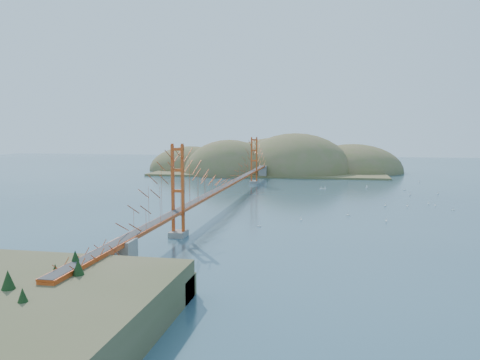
% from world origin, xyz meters
% --- Properties ---
extents(ground, '(320.00, 320.00, 0.00)m').
position_xyz_m(ground, '(0.00, 0.00, 0.00)').
color(ground, '#2B4656').
rests_on(ground, ground).
extents(bridge, '(2.20, 94.40, 12.00)m').
position_xyz_m(bridge, '(0.00, 0.18, 7.01)').
color(bridge, gray).
rests_on(bridge, ground).
extents(approach_viaduct, '(1.40, 12.00, 3.38)m').
position_xyz_m(approach_viaduct, '(0.00, -51.91, 2.55)').
color(approach_viaduct, '#BC4014').
rests_on(approach_viaduct, ground).
extents(promontory, '(9.00, 6.00, 0.24)m').
position_xyz_m(promontory, '(0.00, -48.50, 0.12)').
color(promontory, '#59544C').
rests_on(promontory, ground).
extents(fort, '(3.70, 2.30, 1.75)m').
position_xyz_m(fort, '(0.40, -47.80, 0.67)').
color(fort, maroon).
rests_on(fort, ground).
extents(far_headlands, '(84.00, 58.00, 25.00)m').
position_xyz_m(far_headlands, '(2.21, 68.52, 0.00)').
color(far_headlands, brown).
rests_on(far_headlands, ground).
extents(sailboat_1, '(0.53, 0.57, 0.64)m').
position_xyz_m(sailboat_1, '(32.16, 0.05, 0.15)').
color(sailboat_1, white).
rests_on(sailboat_1, ground).
extents(sailboat_6, '(0.70, 0.70, 0.74)m').
position_xyz_m(sailboat_6, '(21.57, -11.07, 0.16)').
color(sailboat_6, white).
rests_on(sailboat_6, ground).
extents(sailboat_14, '(0.66, 0.66, 0.72)m').
position_xyz_m(sailboat_14, '(28.37, -0.05, 0.16)').
color(sailboat_14, white).
rests_on(sailboat_14, ground).
extents(sailboat_9, '(0.51, 0.57, 0.64)m').
position_xyz_m(sailboat_9, '(36.36, 3.59, 0.15)').
color(sailboat_9, white).
rests_on(sailboat_9, ground).
extents(sailboat_5, '(0.46, 0.51, 0.58)m').
position_xyz_m(sailboat_5, '(37.20, 1.97, 0.14)').
color(sailboat_5, white).
rests_on(sailboat_5, ground).
extents(sailboat_0, '(0.53, 0.61, 0.69)m').
position_xyz_m(sailboat_0, '(26.87, -14.97, 0.15)').
color(sailboat_0, white).
rests_on(sailboat_0, ground).
extents(sailboat_2, '(0.64, 0.64, 0.67)m').
position_xyz_m(sailboat_2, '(39.00, -2.82, 0.15)').
color(sailboat_2, white).
rests_on(sailboat_2, ground).
extents(sailboat_16, '(0.65, 0.65, 0.69)m').
position_xyz_m(sailboat_16, '(17.64, 22.56, 0.15)').
color(sailboat_16, white).
rests_on(sailboat_16, ground).
extents(sailboat_10, '(0.50, 0.58, 0.67)m').
position_xyz_m(sailboat_10, '(14.50, -16.03, 0.15)').
color(sailboat_10, white).
rests_on(sailboat_10, ground).
extents(sailboat_15, '(0.58, 0.60, 0.67)m').
position_xyz_m(sailboat_15, '(41.57, 42.00, 0.15)').
color(sailboat_15, white).
rests_on(sailboat_15, ground).
extents(sailboat_8, '(0.71, 0.71, 0.74)m').
position_xyz_m(sailboat_8, '(35.12, 15.83, 0.16)').
color(sailboat_8, white).
rests_on(sailboat_8, ground).
extents(sailboat_4, '(0.63, 0.63, 0.69)m').
position_xyz_m(sailboat_4, '(41.07, 18.09, 0.15)').
color(sailboat_4, white).
rests_on(sailboat_4, ground).
extents(sailboat_3, '(0.64, 0.58, 0.72)m').
position_xyz_m(sailboat_3, '(16.77, 22.79, 0.16)').
color(sailboat_3, white).
rests_on(sailboat_3, ground).
extents(sailboat_17, '(0.65, 0.58, 0.73)m').
position_xyz_m(sailboat_17, '(35.22, 23.82, 0.16)').
color(sailboat_17, white).
rests_on(sailboat_17, ground).
extents(sailboat_extra_0, '(0.53, 0.43, 0.62)m').
position_xyz_m(sailboat_extra_0, '(9.10, -22.04, 0.14)').
color(sailboat_extra_0, white).
rests_on(sailboat_extra_0, ground).
extents(sailboat_extra_1, '(0.60, 0.60, 0.63)m').
position_xyz_m(sailboat_extra_1, '(27.24, 27.21, 0.14)').
color(sailboat_extra_1, white).
rests_on(sailboat_extra_1, ground).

